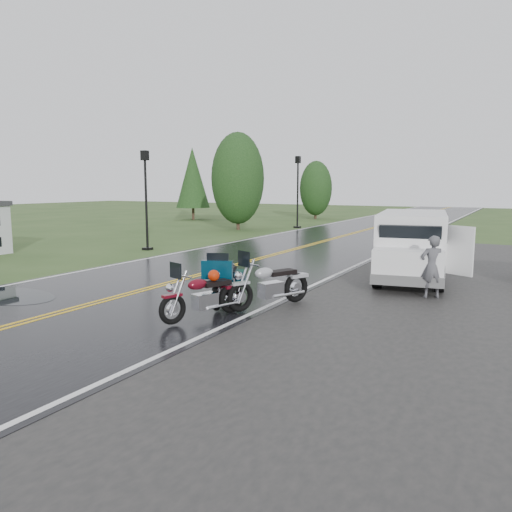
{
  "coord_description": "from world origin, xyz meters",
  "views": [
    {
      "loc": [
        9.03,
        -9.39,
        2.84
      ],
      "look_at": [
        2.8,
        2.0,
        1.0
      ],
      "focal_mm": 35.0,
      "sensor_mm": 36.0,
      "label": 1
    }
  ],
  "objects_px": {
    "lamp_post_far_left": "(298,192)",
    "van_white": "(378,252)",
    "motorcycle_teal": "(217,285)",
    "person_at_van": "(432,268)",
    "motorcycle_red": "(172,297)",
    "motorcycle_silver": "(240,285)",
    "lamp_post_near_left": "(146,200)"
  },
  "relations": [
    {
      "from": "lamp_post_far_left",
      "to": "van_white",
      "type": "bearing_deg",
      "value": -59.65
    },
    {
      "from": "motorcycle_teal",
      "to": "person_at_van",
      "type": "bearing_deg",
      "value": 24.35
    },
    {
      "from": "motorcycle_red",
      "to": "lamp_post_far_left",
      "type": "relative_size",
      "value": 0.44
    },
    {
      "from": "van_white",
      "to": "motorcycle_silver",
      "type": "bearing_deg",
      "value": -124.15
    },
    {
      "from": "motorcycle_red",
      "to": "motorcycle_silver",
      "type": "xyz_separation_m",
      "value": [
        0.67,
        1.54,
        0.05
      ]
    },
    {
      "from": "person_at_van",
      "to": "lamp_post_far_left",
      "type": "bearing_deg",
      "value": -85.6
    },
    {
      "from": "lamp_post_near_left",
      "to": "motorcycle_silver",
      "type": "bearing_deg",
      "value": -39.53
    },
    {
      "from": "motorcycle_silver",
      "to": "person_at_van",
      "type": "xyz_separation_m",
      "value": [
        3.44,
        3.63,
        0.12
      ]
    },
    {
      "from": "van_white",
      "to": "motorcycle_red",
      "type": "bearing_deg",
      "value": -123.83
    },
    {
      "from": "person_at_van",
      "to": "lamp_post_near_left",
      "type": "height_order",
      "value": "lamp_post_near_left"
    },
    {
      "from": "motorcycle_teal",
      "to": "lamp_post_far_left",
      "type": "relative_size",
      "value": 0.46
    },
    {
      "from": "motorcycle_red",
      "to": "motorcycle_teal",
      "type": "xyz_separation_m",
      "value": [
        0.17,
        1.37,
        0.03
      ]
    },
    {
      "from": "motorcycle_silver",
      "to": "lamp_post_far_left",
      "type": "xyz_separation_m",
      "value": [
        -8.13,
        21.38,
        1.74
      ]
    },
    {
      "from": "van_white",
      "to": "lamp_post_near_left",
      "type": "distance_m",
      "value": 11.8
    },
    {
      "from": "lamp_post_near_left",
      "to": "lamp_post_far_left",
      "type": "distance_m",
      "value": 13.77
    },
    {
      "from": "motorcycle_teal",
      "to": "van_white",
      "type": "distance_m",
      "value": 5.02
    },
    {
      "from": "motorcycle_teal",
      "to": "lamp_post_near_left",
      "type": "distance_m",
      "value": 11.87
    },
    {
      "from": "motorcycle_teal",
      "to": "lamp_post_near_left",
      "type": "bearing_deg",
      "value": 118.72
    },
    {
      "from": "motorcycle_teal",
      "to": "lamp_post_near_left",
      "type": "height_order",
      "value": "lamp_post_near_left"
    },
    {
      "from": "motorcycle_silver",
      "to": "lamp_post_far_left",
      "type": "distance_m",
      "value": 22.94
    },
    {
      "from": "motorcycle_red",
      "to": "lamp_post_near_left",
      "type": "distance_m",
      "value": 12.7
    },
    {
      "from": "motorcycle_red",
      "to": "person_at_van",
      "type": "xyz_separation_m",
      "value": [
        4.12,
        5.17,
        0.17
      ]
    },
    {
      "from": "motorcycle_silver",
      "to": "motorcycle_teal",
      "type": "bearing_deg",
      "value": -137.23
    },
    {
      "from": "van_white",
      "to": "lamp_post_far_left",
      "type": "distance_m",
      "value": 19.96
    },
    {
      "from": "motorcycle_silver",
      "to": "van_white",
      "type": "relative_size",
      "value": 0.43
    },
    {
      "from": "van_white",
      "to": "person_at_van",
      "type": "relative_size",
      "value": 3.34
    },
    {
      "from": "motorcycle_silver",
      "to": "lamp_post_far_left",
      "type": "bearing_deg",
      "value": 135.08
    },
    {
      "from": "lamp_post_near_left",
      "to": "person_at_van",
      "type": "bearing_deg",
      "value": -17.58
    },
    {
      "from": "motorcycle_red",
      "to": "lamp_post_near_left",
      "type": "bearing_deg",
      "value": 152.23
    },
    {
      "from": "van_white",
      "to": "lamp_post_near_left",
      "type": "height_order",
      "value": "lamp_post_near_left"
    },
    {
      "from": "motorcycle_teal",
      "to": "person_at_van",
      "type": "height_order",
      "value": "person_at_van"
    },
    {
      "from": "person_at_van",
      "to": "lamp_post_far_left",
      "type": "distance_m",
      "value": 21.25
    }
  ]
}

